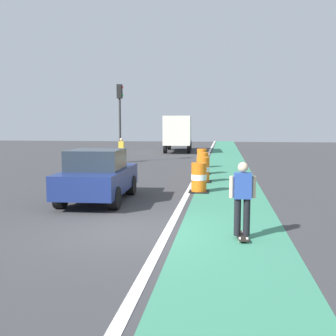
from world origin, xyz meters
TOP-DOWN VIEW (x-y plane):
  - ground_plane at (0.00, 0.00)m, footprint 100.00×100.00m
  - bike_lane_strip at (2.40, 12.00)m, footprint 2.50×80.00m
  - lane_divider_stripe at (0.90, 12.00)m, footprint 0.20×80.00m
  - skateboarder_on_lane at (2.59, -0.31)m, footprint 0.57×0.82m
  - parked_sedan_nearest at (-1.85, 3.44)m, footprint 2.04×4.17m
  - traffic_barrel_front at (1.29, 5.66)m, footprint 0.73×0.73m
  - traffic_barrel_mid at (1.30, 8.32)m, footprint 0.73×0.73m
  - traffic_barrel_back at (1.16, 11.11)m, footprint 0.73×0.73m
  - traffic_barrel_far at (0.94, 14.21)m, footprint 0.73×0.73m
  - delivery_truck_down_block at (-1.97, 27.82)m, footprint 2.77×7.73m
  - traffic_light_corner at (-4.59, 16.79)m, footprint 0.41×0.32m
  - pedestrian_crossing at (-4.48, 16.61)m, footprint 0.34×0.20m

SIDE VIEW (x-z plane):
  - ground_plane at x=0.00m, z-range 0.00..0.00m
  - bike_lane_strip at x=2.40m, z-range 0.00..0.01m
  - lane_divider_stripe at x=0.90m, z-range 0.00..0.01m
  - traffic_barrel_front at x=1.29m, z-range -0.01..1.08m
  - traffic_barrel_mid at x=1.30m, z-range -0.01..1.08m
  - traffic_barrel_back at x=1.16m, z-range -0.01..1.08m
  - traffic_barrel_far at x=0.94m, z-range -0.01..1.08m
  - parked_sedan_nearest at x=-1.85m, z-range -0.02..1.68m
  - pedestrian_crossing at x=-4.48m, z-range 0.06..1.67m
  - skateboarder_on_lane at x=2.59m, z-range 0.07..1.76m
  - delivery_truck_down_block at x=-1.97m, z-range 0.23..3.46m
  - traffic_light_corner at x=-4.59m, z-range 0.95..6.05m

